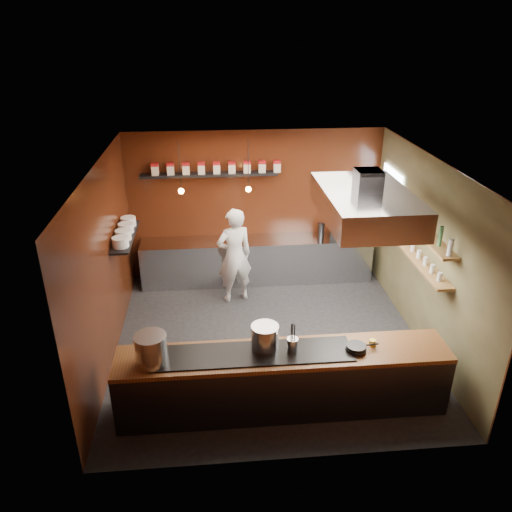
{
  "coord_description": "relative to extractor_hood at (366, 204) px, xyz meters",
  "views": [
    {
      "loc": [
        -0.85,
        -6.89,
        4.85
      ],
      "look_at": [
        -0.18,
        0.4,
        1.38
      ],
      "focal_mm": 35.0,
      "sensor_mm": 36.0,
      "label": 1
    }
  ],
  "objects": [
    {
      "name": "espresso_machine",
      "position": [
        0.4,
        2.59,
        -1.4
      ],
      "size": [
        0.5,
        0.49,
        0.4
      ],
      "primitive_type": "cube",
      "rotation": [
        0.0,
        0.0,
        -0.33
      ],
      "color": "black",
      "rests_on": "prep_counter"
    },
    {
      "name": "stockpot_large",
      "position": [
        -2.99,
        -1.27,
        -1.37
      ],
      "size": [
        0.51,
        0.51,
        0.4
      ],
      "primitive_type": "cylinder",
      "rotation": [
        0.0,
        0.0,
        -0.31
      ],
      "color": "silver",
      "rests_on": "pass_counter"
    },
    {
      "name": "chef",
      "position": [
        -1.79,
        1.83,
        -1.59
      ],
      "size": [
        0.77,
        0.62,
        1.84
      ],
      "primitive_type": "imported",
      "rotation": [
        0.0,
        0.0,
        3.44
      ],
      "color": "silver",
      "rests_on": "floor"
    },
    {
      "name": "tin_shelf",
      "position": [
        -2.2,
        2.76,
        -0.31
      ],
      "size": [
        2.6,
        0.26,
        0.04
      ],
      "primitive_type": "cube",
      "color": "black",
      "rests_on": "back_wall"
    },
    {
      "name": "plate_stacks",
      "position": [
        -3.64,
        1.4,
        -0.86
      ],
      "size": [
        0.26,
        1.16,
        0.16
      ],
      "color": "white",
      "rests_on": "plate_shelf"
    },
    {
      "name": "bottle_shelf_lower",
      "position": [
        1.04,
        0.7,
        -1.06
      ],
      "size": [
        0.26,
        2.8,
        0.04
      ],
      "primitive_type": "cube",
      "color": "olive",
      "rests_on": "right_wall"
    },
    {
      "name": "prep_counter",
      "position": [
        -1.3,
        2.57,
        -2.06
      ],
      "size": [
        4.6,
        0.65,
        0.9
      ],
      "primitive_type": "cube",
      "color": "silver",
      "rests_on": "floor"
    },
    {
      "name": "frying_pan",
      "position": [
        -0.35,
        -1.25,
        -1.53
      ],
      "size": [
        0.45,
        0.28,
        0.07
      ],
      "color": "black",
      "rests_on": "pass_counter"
    },
    {
      "name": "ceiling",
      "position": [
        -1.3,
        0.4,
        0.49
      ],
      "size": [
        5.0,
        5.0,
        0.0
      ],
      "primitive_type": "plane",
      "rotation": [
        3.14,
        0.0,
        0.0
      ],
      "color": "silver",
      "rests_on": "back_wall"
    },
    {
      "name": "back_wall",
      "position": [
        -1.3,
        2.9,
        -1.01
      ],
      "size": [
        5.0,
        0.0,
        5.0
      ],
      "primitive_type": "plane",
      "rotation": [
        1.57,
        0.0,
        0.0
      ],
      "color": "#40170B",
      "rests_on": "ground"
    },
    {
      "name": "pass_counter",
      "position": [
        -1.3,
        -1.2,
        -2.04
      ],
      "size": [
        4.4,
        0.72,
        0.94
      ],
      "color": "#38383D",
      "rests_on": "floor"
    },
    {
      "name": "floor",
      "position": [
        -1.3,
        0.4,
        -2.51
      ],
      "size": [
        5.0,
        5.0,
        0.0
      ],
      "primitive_type": "plane",
      "color": "black",
      "rests_on": "ground"
    },
    {
      "name": "butter_jar",
      "position": [
        -0.1,
        -1.15,
        -1.54
      ],
      "size": [
        0.1,
        0.1,
        0.08
      ],
      "primitive_type": "cylinder",
      "rotation": [
        0.0,
        0.0,
        0.12
      ],
      "color": "yellow",
      "rests_on": "pass_counter"
    },
    {
      "name": "pendant_right",
      "position": [
        -1.5,
        2.1,
        -0.35
      ],
      "size": [
        0.1,
        0.1,
        0.95
      ],
      "color": "black",
      "rests_on": "ceiling"
    },
    {
      "name": "storage_tins",
      "position": [
        -2.05,
        2.76,
        -0.17
      ],
      "size": [
        2.43,
        0.13,
        0.22
      ],
      "color": "beige",
      "rests_on": "tin_shelf"
    },
    {
      "name": "stockpot_small",
      "position": [
        -1.54,
        -1.11,
        -1.39
      ],
      "size": [
        0.4,
        0.4,
        0.34
      ],
      "primitive_type": "cylinder",
      "rotation": [
        0.0,
        0.0,
        0.12
      ],
      "color": "silver",
      "rests_on": "pass_counter"
    },
    {
      "name": "utensil_crock",
      "position": [
        -1.19,
        -1.21,
        -1.47
      ],
      "size": [
        0.17,
        0.17,
        0.19
      ],
      "primitive_type": "cylinder",
      "rotation": [
        0.0,
        0.0,
        -0.11
      ],
      "color": "silver",
      "rests_on": "pass_counter"
    },
    {
      "name": "bottle_shelf_upper",
      "position": [
        1.04,
        0.7,
        -0.59
      ],
      "size": [
        0.26,
        2.8,
        0.04
      ],
      "primitive_type": "cube",
      "color": "olive",
      "rests_on": "right_wall"
    },
    {
      "name": "wine_glasses",
      "position": [
        1.04,
        0.7,
        -0.97
      ],
      "size": [
        0.07,
        2.37,
        0.13
      ],
      "color": "silver",
      "rests_on": "bottle_shelf_lower"
    },
    {
      "name": "left_wall",
      "position": [
        -3.8,
        0.4,
        -1.01
      ],
      "size": [
        0.0,
        5.0,
        5.0
      ],
      "primitive_type": "plane",
      "rotation": [
        1.57,
        0.0,
        1.57
      ],
      "color": "#40170B",
      "rests_on": "ground"
    },
    {
      "name": "plate_shelf",
      "position": [
        -3.64,
        1.4,
        -0.96
      ],
      "size": [
        0.3,
        1.4,
        0.04
      ],
      "primitive_type": "cube",
      "color": "black",
      "rests_on": "left_wall"
    },
    {
      "name": "right_wall",
      "position": [
        1.2,
        0.4,
        -1.01
      ],
      "size": [
        0.0,
        5.0,
        5.0
      ],
      "primitive_type": "plane",
      "rotation": [
        1.57,
        0.0,
        -1.57
      ],
      "color": "#4D492B",
      "rests_on": "ground"
    },
    {
      "name": "window_pane",
      "position": [
        1.15,
        2.1,
        -0.61
      ],
      "size": [
        0.0,
        1.0,
        1.0
      ],
      "primitive_type": "plane",
      "rotation": [
        1.57,
        0.0,
        -1.57
      ],
      "color": "white",
      "rests_on": "right_wall"
    },
    {
      "name": "pendant_left",
      "position": [
        -2.7,
        2.1,
        -0.35
      ],
      "size": [
        0.1,
        0.1,
        0.95
      ],
      "color": "black",
      "rests_on": "ceiling"
    },
    {
      "name": "extractor_hood",
      "position": [
        0.0,
        0.0,
        0.0
      ],
      "size": [
        1.2,
        2.0,
        0.72
      ],
      "color": "#38383D",
      "rests_on": "ceiling"
    },
    {
      "name": "bottles",
      "position": [
        1.04,
        0.7,
        -0.45
      ],
      "size": [
        0.06,
        2.66,
        0.24
      ],
      "color": "silver",
      "rests_on": "bottle_shelf_upper"
    }
  ]
}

